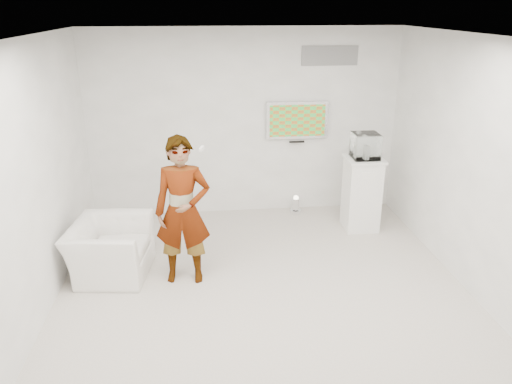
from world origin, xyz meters
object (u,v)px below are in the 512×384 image
(armchair, at_px, (110,249))
(floor_uplight, at_px, (296,205))
(person, at_px, (183,211))
(tv, at_px, (297,120))
(pedestal, at_px, (361,194))

(armchair, height_order, floor_uplight, armchair)
(person, xyz_separation_m, armchair, (-0.97, 0.25, -0.59))
(person, bearing_deg, armchair, 169.45)
(tv, height_order, armchair, tv)
(tv, bearing_deg, armchair, -145.54)
(armchair, bearing_deg, pedestal, -66.94)
(tv, xyz_separation_m, pedestal, (0.88, -0.87, -0.98))
(pedestal, bearing_deg, tv, 135.36)
(person, bearing_deg, pedestal, 29.44)
(armchair, bearing_deg, floor_uplight, -51.08)
(person, relative_size, pedestal, 1.64)
(pedestal, bearing_deg, person, -154.42)
(floor_uplight, bearing_deg, person, -132.50)
(floor_uplight, bearing_deg, tv, 85.60)
(person, distance_m, armchair, 1.16)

